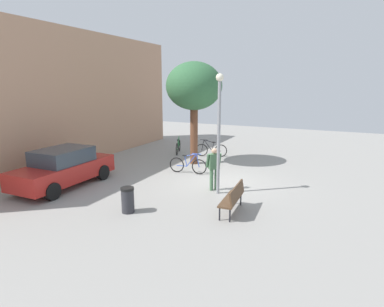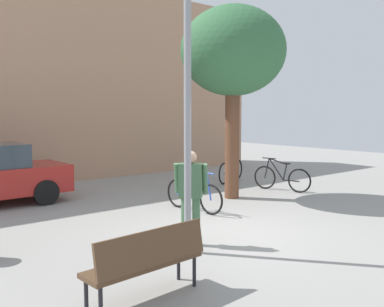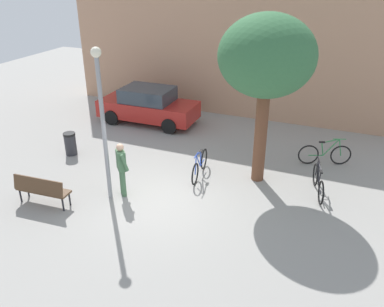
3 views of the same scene
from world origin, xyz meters
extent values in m
plane|color=gray|center=(0.00, 0.00, 0.00)|extent=(36.00, 36.00, 0.00)
cube|color=tan|center=(0.00, 8.68, 3.37)|extent=(16.35, 2.00, 6.74)
cylinder|color=gray|center=(-1.46, -0.43, 2.08)|extent=(0.12, 0.12, 4.16)
sphere|color=#F2EACC|center=(-1.46, -0.43, 4.28)|extent=(0.28, 0.28, 0.28)
cylinder|color=#47704C|center=(-1.24, -0.08, 0.42)|extent=(0.14, 0.14, 0.85)
cylinder|color=#47704C|center=(-1.11, -0.23, 0.42)|extent=(0.14, 0.14, 0.85)
cube|color=#47704C|center=(-1.17, -0.16, 1.15)|extent=(0.43, 0.44, 0.60)
sphere|color=tan|center=(-1.17, -0.16, 1.56)|extent=(0.22, 0.22, 0.22)
cylinder|color=#47704C|center=(-1.31, 0.06, 1.18)|extent=(0.23, 0.22, 0.55)
cylinder|color=#47704C|center=(-0.97, -0.30, 1.18)|extent=(0.23, 0.22, 0.55)
cube|color=#513823|center=(-2.99, -1.47, 0.45)|extent=(1.63, 0.55, 0.06)
cube|color=#513823|center=(-2.98, -1.66, 0.70)|extent=(1.60, 0.24, 0.44)
cylinder|color=black|center=(-3.72, -1.36, 0.21)|extent=(0.05, 0.05, 0.42)
cylinder|color=black|center=(-2.29, -1.26, 0.21)|extent=(0.05, 0.05, 0.42)
cylinder|color=black|center=(-3.70, -1.68, 0.21)|extent=(0.05, 0.05, 0.42)
cylinder|color=black|center=(-2.27, -1.58, 0.21)|extent=(0.05, 0.05, 0.42)
cylinder|color=brown|center=(2.30, 2.33, 1.49)|extent=(0.39, 0.39, 2.98)
ellipsoid|color=#34673E|center=(2.30, 2.33, 3.96)|extent=(2.79, 2.79, 2.37)
torus|color=black|center=(0.57, 1.26, 0.36)|extent=(0.13, 0.71, 0.71)
torus|color=black|center=(0.45, 2.35, 0.36)|extent=(0.13, 0.71, 0.71)
cylinder|color=blue|center=(0.53, 1.62, 0.64)|extent=(0.09, 0.50, 0.64)
cylinder|color=blue|center=(0.52, 1.67, 0.88)|extent=(0.10, 0.58, 0.18)
cylinder|color=blue|center=(0.50, 1.90, 0.57)|extent=(0.05, 0.14, 0.48)
cylinder|color=blue|center=(0.48, 2.10, 0.33)|extent=(0.09, 0.50, 0.04)
cylinder|color=blue|center=(0.56, 1.32, 0.64)|extent=(0.05, 0.17, 0.63)
cube|color=black|center=(0.49, 1.95, 0.83)|extent=(0.10, 0.21, 0.04)
cylinder|color=blue|center=(0.56, 1.38, 0.95)|extent=(0.08, 0.44, 0.03)
torus|color=black|center=(4.05, 2.67, 0.36)|extent=(0.23, 0.70, 0.71)
torus|color=black|center=(4.34, 1.61, 0.36)|extent=(0.23, 0.70, 0.71)
cylinder|color=black|center=(4.14, 2.32, 0.64)|extent=(0.16, 0.49, 0.64)
cylinder|color=black|center=(4.16, 2.27, 0.88)|extent=(0.19, 0.57, 0.18)
cylinder|color=black|center=(4.22, 2.04, 0.57)|extent=(0.07, 0.14, 0.48)
cylinder|color=black|center=(4.27, 1.85, 0.33)|extent=(0.17, 0.49, 0.04)
cylinder|color=black|center=(4.07, 2.61, 0.64)|extent=(0.08, 0.17, 0.63)
cube|color=black|center=(4.23, 1.99, 0.83)|extent=(0.13, 0.21, 0.04)
cylinder|color=black|center=(4.08, 2.54, 0.95)|extent=(0.14, 0.43, 0.03)
torus|color=black|center=(4.66, 4.44, 0.36)|extent=(0.68, 0.30, 0.71)
torus|color=black|center=(3.63, 4.05, 0.36)|extent=(0.68, 0.30, 0.71)
cylinder|color=#338447|center=(4.32, 4.31, 0.64)|extent=(0.48, 0.21, 0.64)
cylinder|color=#338447|center=(4.28, 4.29, 0.88)|extent=(0.56, 0.24, 0.18)
cylinder|color=#338447|center=(4.06, 4.21, 0.57)|extent=(0.14, 0.08, 0.48)
cylinder|color=#338447|center=(3.87, 4.14, 0.33)|extent=(0.48, 0.21, 0.04)
cylinder|color=#338447|center=(4.60, 4.41, 0.64)|extent=(0.17, 0.09, 0.63)
cube|color=black|center=(4.01, 4.19, 0.83)|extent=(0.22, 0.15, 0.04)
cylinder|color=#338447|center=(4.54, 4.39, 0.95)|extent=(0.42, 0.18, 0.03)
cube|color=#AD231E|center=(-3.33, 5.46, 0.62)|extent=(4.23, 1.78, 0.70)
cube|color=#333D47|center=(-3.33, 5.46, 1.25)|extent=(2.13, 1.60, 0.60)
cylinder|color=black|center=(-1.99, 6.29, 0.32)|extent=(0.64, 0.23, 0.64)
cylinder|color=black|center=(-1.96, 4.69, 0.32)|extent=(0.64, 0.23, 0.64)
cylinder|color=black|center=(-4.69, 6.24, 0.32)|extent=(0.64, 0.23, 0.64)
cylinder|color=black|center=(-4.66, 4.64, 0.32)|extent=(0.64, 0.23, 0.64)
cylinder|color=#2D2D33|center=(-4.40, 1.53, 0.38)|extent=(0.41, 0.41, 0.75)
cylinder|color=black|center=(-4.40, 1.53, 0.79)|extent=(0.43, 0.43, 0.08)
camera|label=1|loc=(-12.12, -4.44, 4.06)|focal=29.49mm
camera|label=2|loc=(-5.78, -5.82, 2.34)|focal=39.63mm
camera|label=3|loc=(4.75, -9.00, 6.36)|focal=37.73mm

